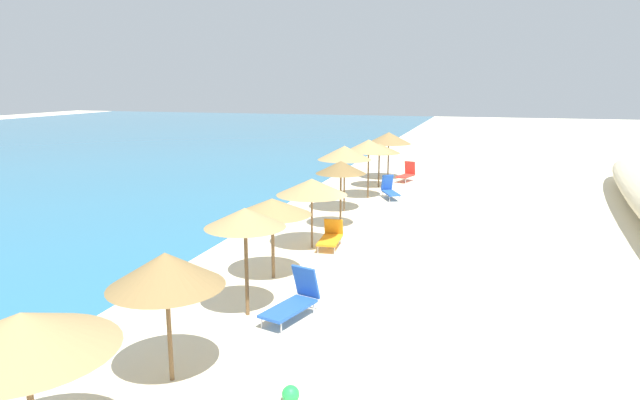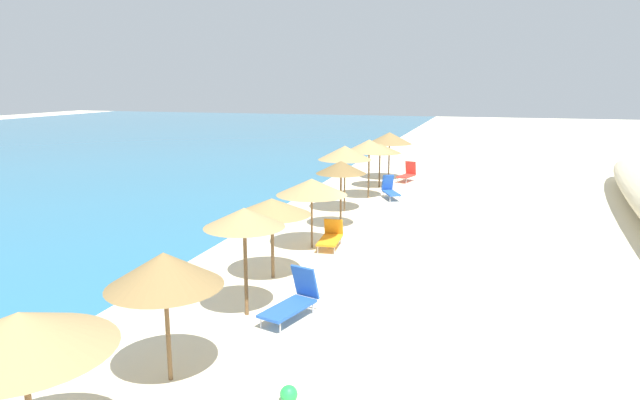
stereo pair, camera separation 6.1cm
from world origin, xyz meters
TOP-DOWN VIEW (x-y plane):
  - ground_plane at (0.00, 0.00)m, footprint 160.00×160.00m
  - beach_umbrella_1 at (-13.08, 2.73)m, footprint 2.62×2.62m
  - beach_umbrella_2 at (-10.11, 2.33)m, footprint 2.21×2.21m
  - beach_umbrella_3 at (-6.83, 2.19)m, footprint 1.98×1.98m
  - beach_umbrella_4 at (-4.11, 2.57)m, footprint 2.29×2.29m
  - beach_umbrella_5 at (-0.86, 2.40)m, footprint 2.45×2.45m
  - beach_umbrella_6 at (2.02, 2.13)m, footprint 1.97×1.97m
  - beach_umbrella_7 at (4.95, 2.73)m, footprint 2.38×2.38m
  - beach_umbrella_8 at (8.22, 2.33)m, footprint 2.37×2.37m
  - beach_umbrella_9 at (11.28, 2.37)m, footprint 2.31×2.31m
  - beach_umbrella_10 at (14.13, 2.35)m, footprint 2.66×2.66m
  - lounge_chair_0 at (8.37, 1.25)m, footprint 1.64×1.20m
  - lounge_chair_1 at (-0.62, 1.78)m, footprint 1.59×0.79m
  - lounge_chair_2 at (13.57, 1.14)m, footprint 1.53×1.00m
  - lounge_chair_3 at (-6.65, 1.02)m, footprint 1.82×1.12m
  - beach_ball at (-10.18, -0.15)m, footprint 0.32×0.32m

SIDE VIEW (x-z plane):
  - ground_plane at x=0.00m, z-range 0.00..0.00m
  - beach_ball at x=-10.18m, z-range 0.00..0.32m
  - lounge_chair_1 at x=-0.62m, z-range -0.07..0.84m
  - lounge_chair_0 at x=8.37m, z-range -0.12..1.03m
  - lounge_chair_3 at x=-6.65m, z-range -0.14..1.06m
  - lounge_chair_2 at x=13.57m, z-range -0.10..1.05m
  - beach_umbrella_4 at x=-4.11m, z-range 0.95..3.36m
  - beach_umbrella_9 at x=11.28m, z-range 0.95..3.37m
  - beach_umbrella_5 at x=-0.86m, z-range 0.94..3.40m
  - beach_umbrella_2 at x=-10.11m, z-range 0.95..3.53m
  - beach_umbrella_1 at x=-13.08m, z-range 1.00..3.57m
  - beach_umbrella_6 at x=2.02m, z-range 1.09..3.79m
  - beach_umbrella_10 at x=14.13m, z-range 1.06..3.86m
  - beach_umbrella_3 at x=-6.83m, z-range 1.11..3.84m
  - beach_umbrella_8 at x=8.22m, z-range 1.15..4.09m
  - beach_umbrella_7 at x=4.95m, z-range 1.17..4.13m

